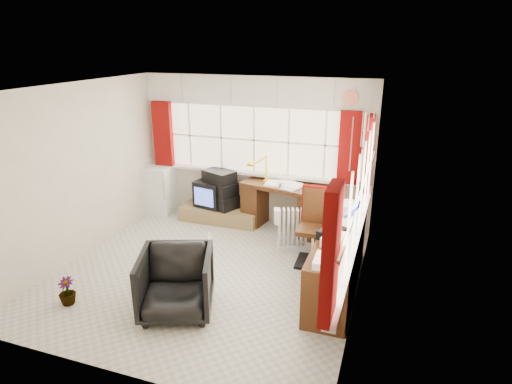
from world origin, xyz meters
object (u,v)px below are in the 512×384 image
(mini_fridge, at_px, (159,189))
(crt_tv, at_px, (212,193))
(task_chair, at_px, (316,223))
(office_chair, at_px, (176,283))
(radiator, at_px, (292,233))
(credenza, at_px, (337,261))
(desk_lamp, at_px, (266,164))
(tv_bench, at_px, (220,214))
(desk, at_px, (285,204))

(mini_fridge, bearing_deg, crt_tv, -0.88)
(task_chair, height_order, office_chair, task_chair)
(task_chair, relative_size, radiator, 1.66)
(office_chair, bearing_deg, credenza, 13.02)
(desk_lamp, distance_m, mini_fridge, 2.18)
(office_chair, xyz_separation_m, crt_tv, (-0.77, 2.70, 0.10))
(tv_bench, distance_m, crt_tv, 0.41)
(office_chair, bearing_deg, desk_lamp, 64.63)
(crt_tv, bearing_deg, office_chair, -74.02)
(task_chair, height_order, radiator, task_chair)
(office_chair, relative_size, radiator, 1.25)
(desk, xyz_separation_m, mini_fridge, (-2.40, -0.00, -0.00))
(desk, xyz_separation_m, credenza, (1.13, -1.60, -0.05))
(task_chair, height_order, tv_bench, task_chair)
(desk, bearing_deg, task_chair, -53.42)
(office_chair, xyz_separation_m, radiator, (0.89, 1.97, -0.11))
(desk_lamp, xyz_separation_m, crt_tv, (-1.01, -0.02, -0.63))
(desk_lamp, height_order, credenza, desk_lamp)
(desk_lamp, relative_size, radiator, 0.68)
(desk, xyz_separation_m, crt_tv, (-1.34, -0.02, 0.04))
(desk_lamp, relative_size, mini_fridge, 0.52)
(radiator, bearing_deg, mini_fridge, 164.65)
(office_chair, bearing_deg, task_chair, 33.56)
(desk, relative_size, crt_tv, 2.54)
(tv_bench, bearing_deg, crt_tv, 161.06)
(crt_tv, height_order, mini_fridge, mini_fridge)
(office_chair, height_order, radiator, office_chair)
(desk_lamp, xyz_separation_m, radiator, (0.66, -0.75, -0.84))
(desk_lamp, bearing_deg, mini_fridge, 179.97)
(crt_tv, bearing_deg, desk_lamp, 0.87)
(desk_lamp, relative_size, crt_tv, 0.77)
(desk_lamp, xyz_separation_m, mini_fridge, (-2.07, 0.00, -0.67))
(tv_bench, relative_size, mini_fridge, 1.60)
(task_chair, distance_m, credenza, 0.79)
(mini_fridge, bearing_deg, credenza, -24.39)
(office_chair, relative_size, crt_tv, 1.43)
(radiator, relative_size, tv_bench, 0.48)
(office_chair, distance_m, radiator, 2.16)
(task_chair, bearing_deg, crt_tv, 155.29)
(desk, height_order, mini_fridge, mini_fridge)
(desk, distance_m, office_chair, 2.78)
(tv_bench, bearing_deg, desk, 3.97)
(credenza, bearing_deg, crt_tv, 147.27)
(radiator, bearing_deg, crt_tv, 156.24)
(credenza, bearing_deg, mini_fridge, 155.61)
(office_chair, distance_m, credenza, 2.03)
(radiator, bearing_deg, credenza, -46.76)
(mini_fridge, bearing_deg, radiator, -15.35)
(desk, bearing_deg, office_chair, -101.71)
(desk, xyz_separation_m, office_chair, (-0.56, -2.72, -0.06))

